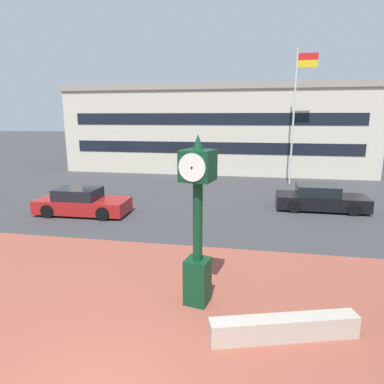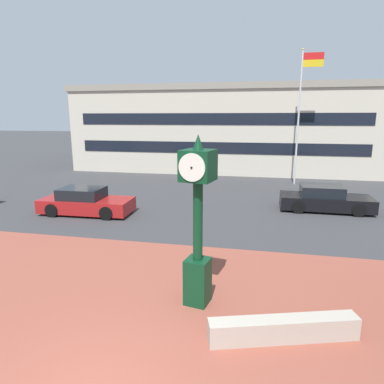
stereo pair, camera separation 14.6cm
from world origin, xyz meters
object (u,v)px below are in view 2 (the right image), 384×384
car_street_near (86,202)px  car_street_mid (324,199)px  street_clock (198,221)px  flagpole_primary (301,109)px  civic_building (226,128)px

car_street_near → car_street_mid: size_ratio=1.00×
street_clock → flagpole_primary: size_ratio=0.47×
car_street_near → car_street_mid: (11.52, 2.92, 0.00)m
street_clock → car_street_near: street_clock is taller
car_street_mid → civic_building: civic_building is taller
street_clock → car_street_mid: size_ratio=0.96×
car_street_near → flagpole_primary: (10.80, 9.78, 4.61)m
street_clock → civic_building: civic_building is taller
civic_building → car_street_near: bearing=-104.1°
flagpole_primary → civic_building: size_ratio=0.35×
street_clock → car_street_mid: 10.99m
car_street_near → flagpole_primary: 15.29m
car_street_mid → civic_building: bearing=-157.0°
car_street_near → civic_building: size_ratio=0.17×
car_street_mid → flagpole_primary: flagpole_primary is taller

